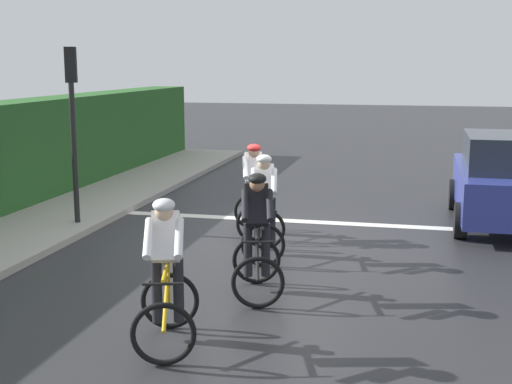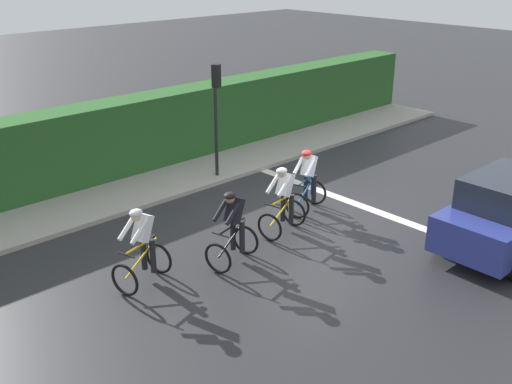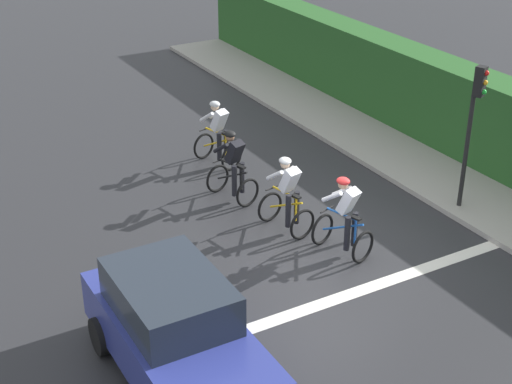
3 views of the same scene
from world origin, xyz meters
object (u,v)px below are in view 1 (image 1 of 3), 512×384
Objects in this scene: cyclist_mid at (264,208)px; car_navy at (505,180)px; traffic_light_near_crossing at (73,109)px; cyclist_fourth at (254,191)px; cyclist_second at (257,237)px; cyclist_lead at (166,275)px.

car_navy is (-3.96, -3.16, 0.08)m from cyclist_mid.
cyclist_mid is at bearing 38.55° from car_navy.
cyclist_mid is at bearing 162.98° from traffic_light_near_crossing.
cyclist_fourth is 0.40× the size of car_navy.
traffic_light_near_crossing is (3.84, -1.18, 1.43)m from cyclist_mid.
cyclist_second is at bearing 103.95° from cyclist_fourth.
cyclist_mid and cyclist_fourth have the same top height.
cyclist_fourth is 4.80m from car_navy.
cyclist_lead is 0.40× the size of car_navy.
traffic_light_near_crossing reaches higher than cyclist_mid.
cyclist_mid is 4.26m from traffic_light_near_crossing.
cyclist_mid is at bearing -80.56° from cyclist_second.
cyclist_mid is 0.40× the size of car_navy.
cyclist_second is 5.31m from traffic_light_near_crossing.
cyclist_second is 3.29m from cyclist_fourth.
cyclist_mid is at bearing -94.27° from cyclist_lead.
cyclist_second is at bearing 99.44° from cyclist_mid.
cyclist_second is 6.18m from car_navy.
traffic_light_near_crossing is at bearing 3.21° from cyclist_fourth.
cyclist_second is 0.40× the size of car_navy.
cyclist_lead is 8.06m from car_navy.
cyclist_lead is 5.07m from cyclist_fourth.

